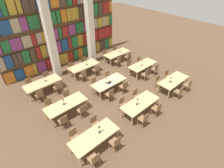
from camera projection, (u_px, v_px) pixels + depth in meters
ground_plane at (109, 90)px, 11.78m from camera, size 40.00×40.00×0.00m
bookshelf_bank at (63, 31)px, 13.41m from camera, size 10.06×0.35×5.50m
pillar_left at (50, 37)px, 11.56m from camera, size 0.48×0.48×6.00m
pillar_center at (90, 26)px, 13.34m from camera, size 0.48×0.48×6.00m
reading_table_0 at (94, 137)px, 7.92m from camera, size 2.31×0.96×0.75m
chair_0 at (94, 159)px, 7.25m from camera, size 0.42×0.40×0.89m
chair_1 at (74, 136)px, 8.17m from camera, size 0.42×0.40×0.89m
chair_2 at (115, 142)px, 7.90m from camera, size 0.42×0.40×0.89m
chair_3 at (95, 123)px, 8.82m from camera, size 0.42×0.40×0.89m
desk_lamp_0 at (99, 128)px, 7.87m from camera, size 0.14×0.14×0.43m
reading_table_1 at (140, 104)px, 9.71m from camera, size 2.31×0.96×0.75m
chair_4 at (144, 119)px, 9.05m from camera, size 0.42×0.40×0.89m
chair_5 at (123, 104)px, 9.97m from camera, size 0.42×0.40×0.89m
chair_6 at (157, 108)px, 9.68m from camera, size 0.42×0.40×0.89m
chair_7 at (136, 95)px, 10.60m from camera, size 0.42×0.40×0.89m
desk_lamp_1 at (137, 100)px, 9.40m from camera, size 0.14×0.14×0.43m
reading_table_2 at (174, 81)px, 11.51m from camera, size 2.31×0.96×0.75m
chair_8 at (179, 92)px, 10.88m from camera, size 0.42×0.40×0.89m
chair_9 at (159, 81)px, 11.80m from camera, size 0.42×0.40×0.89m
chair_10 at (188, 85)px, 11.46m from camera, size 0.42×0.40×0.89m
chair_11 at (168, 75)px, 12.38m from camera, size 0.42×0.40×0.89m
desk_lamp_2 at (171, 79)px, 11.13m from camera, size 0.14×0.14×0.39m
reading_table_3 at (66, 105)px, 9.63m from camera, size 2.31×0.96×0.75m
chair_12 at (63, 121)px, 8.94m from camera, size 0.42×0.40×0.89m
chair_13 at (50, 106)px, 9.86m from camera, size 0.42×0.40×0.89m
chair_14 at (82, 110)px, 9.57m from camera, size 0.42×0.40×0.89m
chair_15 at (68, 97)px, 10.49m from camera, size 0.42×0.40×0.89m
desk_lamp_3 at (63, 101)px, 9.41m from camera, size 0.14×0.14×0.40m
reading_table_4 at (109, 82)px, 11.35m from camera, size 2.31×0.96×0.75m
chair_16 at (110, 94)px, 10.68m from camera, size 0.42×0.40×0.89m
chair_17 at (95, 83)px, 11.60m from camera, size 0.42×0.40×0.89m
chair_18 at (124, 86)px, 11.33m from camera, size 0.42×0.40×0.89m
chair_19 at (108, 77)px, 12.25m from camera, size 0.42×0.40×0.89m
desk_lamp_4 at (106, 80)px, 11.02m from camera, size 0.14×0.14×0.40m
laptop at (110, 84)px, 11.04m from camera, size 0.32×0.22×0.21m
reading_table_5 at (143, 65)px, 13.15m from camera, size 2.31×0.96×0.75m
chair_20 at (145, 74)px, 12.49m from camera, size 0.42×0.40×0.89m
chair_21 at (130, 66)px, 13.41m from camera, size 0.42×0.40×0.89m
chair_22 at (155, 69)px, 13.11m from camera, size 0.42×0.40×0.89m
chair_23 at (139, 62)px, 14.03m from camera, size 0.42×0.40×0.89m
desk_lamp_5 at (142, 62)px, 12.80m from camera, size 0.14×0.14×0.44m
reading_table_6 at (43, 83)px, 11.26m from camera, size 2.31×0.96×0.75m
chair_24 at (40, 95)px, 10.60m from camera, size 0.42×0.40×0.89m
chair_25 at (30, 84)px, 11.52m from camera, size 0.42×0.40×0.89m
chair_26 at (58, 87)px, 11.25m from camera, size 0.42×0.40×0.89m
chair_27 at (47, 77)px, 12.17m from camera, size 0.42×0.40×0.89m
desk_lamp_6 at (44, 77)px, 11.17m from camera, size 0.14×0.14×0.46m
reading_table_7 at (84, 66)px, 13.05m from camera, size 2.31×0.96×0.75m
chair_28 at (83, 76)px, 12.37m from camera, size 0.42×0.40×0.89m
chair_29 at (72, 67)px, 13.29m from camera, size 0.42×0.40×0.89m
chair_30 at (96, 70)px, 13.01m from camera, size 0.42×0.40×0.89m
chair_31 at (84, 62)px, 13.93m from camera, size 0.42×0.40×0.89m
desk_lamp_7 at (86, 61)px, 12.94m from camera, size 0.14×0.14×0.41m
reading_table_8 at (117, 54)px, 14.75m from camera, size 2.31×0.96×0.75m
chair_32 at (118, 61)px, 14.08m from camera, size 0.42×0.40×0.89m
chair_33 at (106, 55)px, 15.00m from camera, size 0.42×0.40×0.89m
chair_34 at (128, 57)px, 14.71m from camera, size 0.42×0.40×0.89m
chair_35 at (116, 51)px, 15.63m from camera, size 0.42×0.40×0.89m
desk_lamp_8 at (120, 48)px, 14.69m from camera, size 0.14×0.14×0.49m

